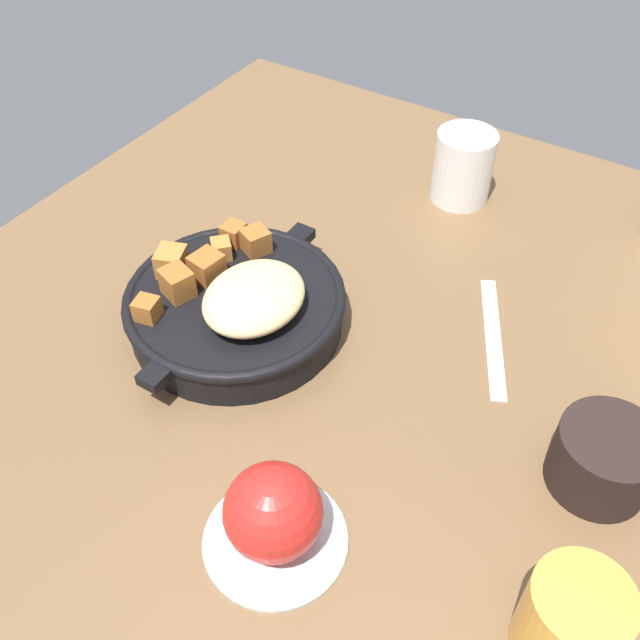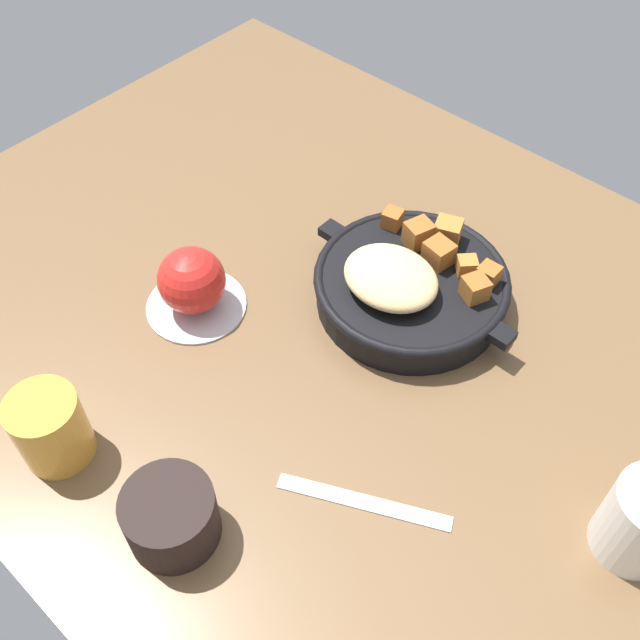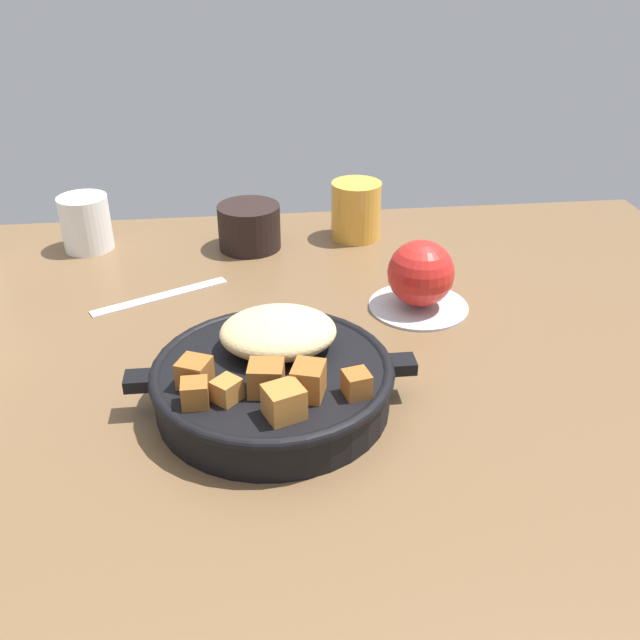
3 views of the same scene
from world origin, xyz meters
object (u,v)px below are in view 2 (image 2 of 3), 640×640
object	(u,v)px
cast_iron_skillet	(410,284)
coffee_mug_dark	(171,517)
juice_glass_amber	(50,428)
red_apple	(192,280)
butter_knife	(364,502)

from	to	relation	value
cast_iron_skillet	coffee_mug_dark	size ratio (longest dim) A/B	3.12
cast_iron_skillet	juice_glass_amber	bearing A→B (deg)	70.38
coffee_mug_dark	red_apple	bearing A→B (deg)	-45.99
butter_knife	juice_glass_amber	distance (cm)	31.49
cast_iron_skillet	butter_knife	world-z (taller)	cast_iron_skillet
juice_glass_amber	coffee_mug_dark	bearing A→B (deg)	-172.57
cast_iron_skillet	red_apple	world-z (taller)	red_apple
cast_iron_skillet	red_apple	bearing A→B (deg)	43.52
red_apple	butter_knife	size ratio (longest dim) A/B	0.45
cast_iron_skillet	juice_glass_amber	distance (cm)	41.98
cast_iron_skillet	coffee_mug_dark	xyz separation A→B (cm)	(-1.30, 37.53, 0.01)
butter_knife	coffee_mug_dark	distance (cm)	18.36
cast_iron_skillet	juice_glass_amber	world-z (taller)	juice_glass_amber
red_apple	coffee_mug_dark	xyz separation A→B (cm)	(-19.53, 20.22, -1.42)
juice_glass_amber	coffee_mug_dark	distance (cm)	15.55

